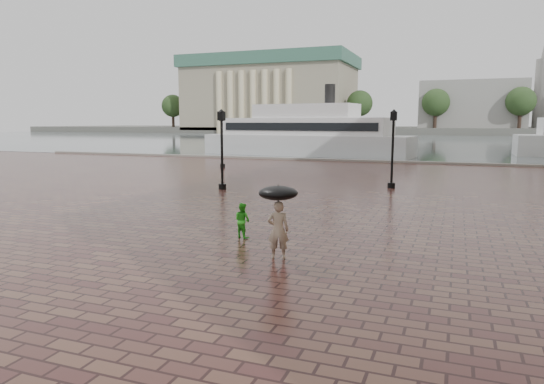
{
  "coord_description": "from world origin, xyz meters",
  "views": [
    {
      "loc": [
        6.47,
        -14.72,
        3.83
      ],
      "look_at": [
        0.52,
        0.9,
        1.4
      ],
      "focal_mm": 32.0,
      "sensor_mm": 36.0,
      "label": 1
    }
  ],
  "objects_px": {
    "child_pedestrian": "(242,220)",
    "ferry_near": "(306,134)",
    "street_lamps": "(272,145)",
    "adult_pedestrian": "(278,230)"
  },
  "relations": [
    {
      "from": "adult_pedestrian",
      "to": "child_pedestrian",
      "type": "xyz_separation_m",
      "value": [
        -1.98,
        1.94,
        -0.24
      ]
    },
    {
      "from": "adult_pedestrian",
      "to": "ferry_near",
      "type": "bearing_deg",
      "value": -92.6
    },
    {
      "from": "child_pedestrian",
      "to": "street_lamps",
      "type": "bearing_deg",
      "value": -52.22
    },
    {
      "from": "child_pedestrian",
      "to": "ferry_near",
      "type": "relative_size",
      "value": 0.05
    },
    {
      "from": "adult_pedestrian",
      "to": "child_pedestrian",
      "type": "relative_size",
      "value": 1.42
    },
    {
      "from": "street_lamps",
      "to": "adult_pedestrian",
      "type": "height_order",
      "value": "street_lamps"
    },
    {
      "from": "street_lamps",
      "to": "child_pedestrian",
      "type": "bearing_deg",
      "value": -72.52
    },
    {
      "from": "adult_pedestrian",
      "to": "street_lamps",
      "type": "bearing_deg",
      "value": -87.08
    },
    {
      "from": "adult_pedestrian",
      "to": "child_pedestrian",
      "type": "height_order",
      "value": "adult_pedestrian"
    },
    {
      "from": "street_lamps",
      "to": "adult_pedestrian",
      "type": "bearing_deg",
      "value": -68.57
    }
  ]
}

